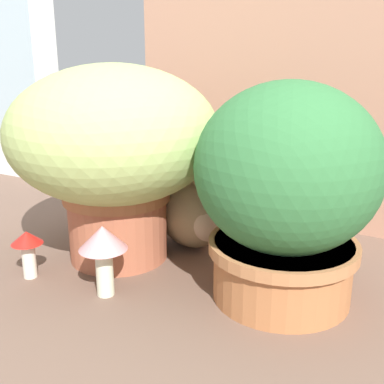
% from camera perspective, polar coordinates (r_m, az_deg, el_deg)
% --- Properties ---
extents(ground_plane, '(6.00, 6.00, 0.00)m').
position_cam_1_polar(ground_plane, '(1.15, -3.35, -8.97)').
color(ground_plane, brown).
extents(cardboard_backdrop, '(0.93, 0.03, 0.78)m').
position_cam_1_polar(cardboard_backdrop, '(1.40, 11.19, 12.08)').
color(cardboard_backdrop, tan).
rests_on(cardboard_backdrop, ground).
extents(window_panel_white, '(0.40, 0.05, 0.84)m').
position_cam_1_polar(window_panel_white, '(1.97, -20.41, 13.60)').
color(window_panel_white, white).
rests_on(window_panel_white, ground).
extents(grass_planter, '(0.49, 0.49, 0.47)m').
position_cam_1_polar(grass_planter, '(1.13, -9.24, 5.56)').
color(grass_planter, '#AD5F42').
rests_on(grass_planter, ground).
extents(leafy_planter, '(0.37, 0.37, 0.45)m').
position_cam_1_polar(leafy_planter, '(0.95, 11.29, 0.30)').
color(leafy_planter, '#B26C3F').
rests_on(leafy_planter, ground).
extents(cat, '(0.34, 0.30, 0.32)m').
position_cam_1_polar(cat, '(1.22, 0.17, -1.20)').
color(cat, '#897957').
rests_on(cat, ground).
extents(mushroom_ornament_red, '(0.07, 0.07, 0.11)m').
position_cam_1_polar(mushroom_ornament_red, '(1.13, -19.11, -6.07)').
color(mushroom_ornament_red, silver).
rests_on(mushroom_ornament_red, ground).
extents(mushroom_ornament_pink, '(0.10, 0.10, 0.15)m').
position_cam_1_polar(mushroom_ornament_pink, '(1.00, -10.61, -6.26)').
color(mushroom_ornament_pink, '#E4E7C3').
rests_on(mushroom_ornament_pink, ground).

